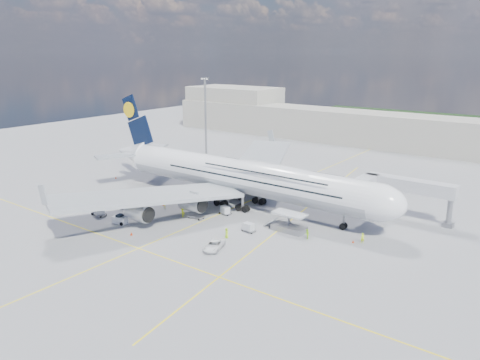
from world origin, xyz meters
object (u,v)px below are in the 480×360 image
Objects in this scene: light_mast at (205,116)px; cone_wing_right_inner at (163,205)px; dolly_row_a at (122,204)px; dolly_row_b at (99,210)px; catering_truck_inner at (260,180)px; cone_wing_left_outer at (251,165)px; dolly_row_c at (196,217)px; baggage_tug at (120,220)px; cone_wing_left_inner at (250,184)px; dolly_back at (165,195)px; cone_wing_right_outer at (131,234)px; crew_loader at (307,234)px; dolly_nose_far at (249,227)px; crew_wing at (164,205)px; jet_bridge at (390,187)px; crew_tug at (183,213)px; cone_nose at (353,241)px; crew_nose at (363,238)px; dolly_nose_near at (225,210)px; crew_van at (227,233)px; catering_truck_outer at (270,168)px; cone_tail at (116,178)px; airliner at (241,176)px; service_van at (214,245)px; cargo_loader at (288,225)px.

light_mast is 47.95× the size of cone_wing_right_inner.
dolly_row_b reaches higher than dolly_row_a.
cone_wing_left_outer is at bearing 117.09° from catering_truck_inner.
baggage_tug is (-10.22, -11.37, 0.47)m from dolly_row_c.
cone_wing_left_inner is at bearing 72.45° from baggage_tug.
dolly_row_a is at bearing -130.16° from dolly_back.
crew_loader is at bearing 33.30° from cone_wing_right_outer.
dolly_nose_far is (13.08, 0.49, 0.54)m from dolly_row_c.
crew_loader is 33.88m from crew_wing.
dolly_nose_far is at bearing -55.11° from cone_wing_left_inner.
jet_bridge is 42.91m from crew_tug.
cone_wing_right_outer is (14.02, -3.28, -0.87)m from dolly_row_b.
crew_loader reaches higher than dolly_nose_far.
cone_nose is 42.01m from cone_wing_left_inner.
crew_nose is at bearing 38.08° from dolly_row_b.
light_mast is at bearing 149.90° from cone_nose.
dolly_nose_near is at bearing 55.55° from dolly_row_b.
jet_bridge reaches higher than crew_van.
dolly_row_c is at bearing -8.86° from cone_wing_right_inner.
catering_truck_outer reaches higher than crew_nose.
catering_truck_outer is (2.62, 51.32, 0.83)m from baggage_tug.
cone_wing_right_inner is 17.73m from cone_wing_right_outer.
dolly_nose_far is at bearing -159.51° from cone_nose.
dolly_nose_near is (3.27, 5.59, 0.55)m from dolly_row_c.
dolly_back is 22.99m from cone_tail.
dolly_row_b is (-0.19, -6.09, 0.20)m from dolly_row_a.
cone_tail is (-27.15, 8.72, 0.03)m from cone_wing_right_inner.
catering_truck_outer is 38.38m from cone_wing_right_inner.
cone_wing_left_outer is 39.95m from cone_tail.
dolly_nose_near is (20.74, 10.37, -0.04)m from dolly_row_a.
dolly_nose_far is 0.86× the size of baggage_tug.
jet_bridge is 51.01m from dolly_back.
airliner reaches higher than cone_wing_left_inner.
dolly_nose_far is at bearing -44.59° from dolly_back.
dolly_row_c is 16.48m from service_van.
dolly_back is at bearing -120.00° from crew_loader.
cone_wing_left_outer is at bearing 139.63° from dolly_nose_near.
dolly_row_b is 40.01m from cone_wing_left_inner.
baggage_tug is at bearing 13.53° from dolly_row_b.
baggage_tug reaches higher than service_van.
dolly_row_c is at bearing -172.71° from dolly_nose_far.
cone_wing_left_inner is at bearing 133.93° from dolly_nose_near.
dolly_row_a is at bearing -68.69° from light_mast.
dolly_nose_far is 22.99m from crew_wing.
cone_wing_right_outer is (-22.59, -19.53, -0.95)m from cargo_loader.
airliner reaches higher than crew_nose.
cone_nose is at bearing 25.25° from dolly_nose_near.
dolly_row_b is at bearing -154.56° from dolly_nose_far.
catering_truck_inner reaches higher than dolly_row_b.
jet_bridge is 36.71× the size of cone_nose.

